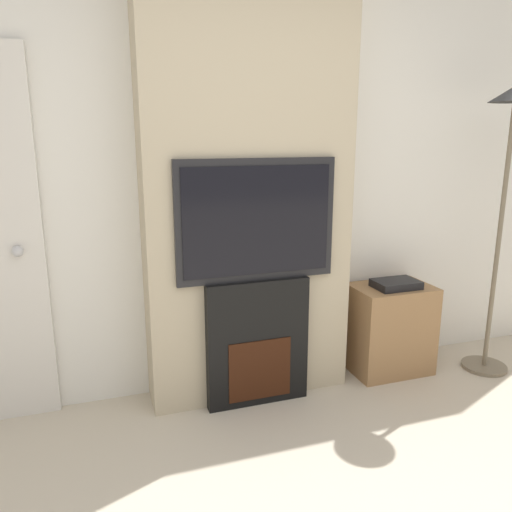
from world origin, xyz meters
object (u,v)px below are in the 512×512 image
object	(u,v)px
fireplace	(256,341)
media_stand	(390,327)
television	(256,220)
floor_lamp	(508,160)

from	to	relation	value
fireplace	media_stand	xyz separation A→B (m)	(0.98, 0.09, -0.07)
television	floor_lamp	bearing A→B (deg)	-3.66
fireplace	floor_lamp	size ratio (longest dim) A/B	0.41
floor_lamp	media_stand	distance (m)	1.30
television	media_stand	distance (m)	1.27
fireplace	media_stand	bearing A→B (deg)	5.20
fireplace	floor_lamp	bearing A→B (deg)	-3.73
fireplace	television	world-z (taller)	television
television	media_stand	xyz separation A→B (m)	(0.98, 0.09, -0.80)
floor_lamp	media_stand	xyz separation A→B (m)	(-0.65, 0.20, -1.11)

